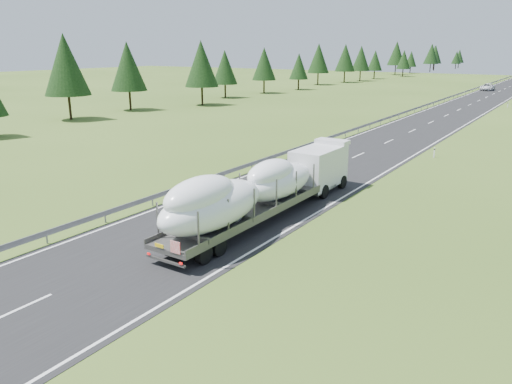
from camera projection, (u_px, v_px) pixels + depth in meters
The scene contains 6 objects.
ground at pixel (171, 241), 27.45m from camera, with size 400.00×400.00×0.00m, color #3C551C.
road_surface at pixel (487, 97), 107.78m from camera, with size 10.00×400.00×0.02m, color black.
guardrail at pixel (462, 93), 110.36m from camera, with size 0.10×400.00×0.76m.
tree_line_left at pixel (327, 59), 139.51m from camera, with size 13.75×296.87×12.65m.
boat_truck at pixel (260, 187), 29.90m from camera, with size 3.09×19.14×3.98m.
distant_van at pixel (487, 87), 123.65m from camera, with size 2.77×6.00×1.67m, color silver.
Camera 1 is at (17.97, -18.85, 10.21)m, focal length 35.00 mm.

